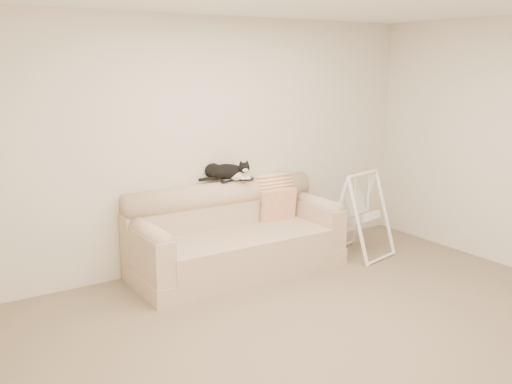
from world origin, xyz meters
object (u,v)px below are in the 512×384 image
remote_b (246,179)px  tuxedo_cat (226,171)px  baby_swing (360,214)px  remote_a (228,181)px  sofa (234,237)px

remote_b → tuxedo_cat: tuxedo_cat is taller
remote_b → baby_swing: size_ratio=0.18×
remote_a → sofa: bearing=-106.2°
remote_b → tuxedo_cat: (-0.21, 0.05, 0.10)m
remote_b → baby_swing: bearing=-25.5°
sofa → remote_b: 0.66m
remote_a → baby_swing: baby_swing is taller
baby_swing → tuxedo_cat: bearing=156.1°
remote_a → baby_swing: bearing=-22.8°
remote_b → baby_swing: (1.17, -0.56, -0.43)m
remote_a → tuxedo_cat: tuxedo_cat is taller
remote_b → tuxedo_cat: size_ratio=0.32×
remote_a → remote_b: bearing=-6.0°
tuxedo_cat → baby_swing: (1.38, -0.61, -0.53)m
sofa → remote_b: (0.28, 0.21, 0.56)m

